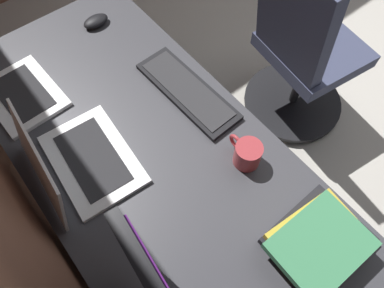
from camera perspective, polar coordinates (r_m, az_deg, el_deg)
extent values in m
cube|color=#38383D|center=(1.13, -2.00, -7.25)|extent=(1.89, 0.73, 0.03)
cylinder|color=silver|center=(1.95, -10.76, 13.24)|extent=(0.05, 0.05, 0.70)
cylinder|color=silver|center=(1.88, -26.25, 3.54)|extent=(0.05, 0.05, 0.70)
cube|color=#38383D|center=(1.48, -3.38, -12.24)|extent=(0.40, 0.50, 0.69)
cube|color=silver|center=(1.53, 4.26, -6.55)|extent=(0.37, 0.01, 0.61)
cube|color=white|center=(1.19, -15.40, -2.34)|extent=(0.36, 0.26, 0.01)
cube|color=#262628|center=(1.18, -15.49, -2.16)|extent=(0.28, 0.17, 0.00)
cube|color=white|center=(1.09, -23.16, -3.20)|extent=(0.34, 0.08, 0.22)
cube|color=#330F14|center=(1.09, -23.16, -3.20)|extent=(0.31, 0.07, 0.18)
cube|color=white|center=(1.41, -25.16, 7.02)|extent=(0.30, 0.24, 0.01)
cube|color=#262628|center=(1.41, -25.29, 7.22)|extent=(0.24, 0.15, 0.00)
cube|color=black|center=(1.29, -0.71, 8.37)|extent=(0.43, 0.16, 0.02)
cube|color=#2D2D30|center=(1.28, -0.72, 8.67)|extent=(0.38, 0.13, 0.00)
ellipsoid|color=black|center=(1.56, -14.98, 18.25)|extent=(0.06, 0.10, 0.03)
cube|color=black|center=(1.10, 19.32, -14.25)|extent=(0.22, 0.26, 0.03)
cube|color=gold|center=(1.08, 19.19, -13.63)|extent=(0.19, 0.25, 0.03)
cube|color=#3D8456|center=(1.04, 19.69, -14.81)|extent=(0.20, 0.25, 0.03)
cylinder|color=#A53338|center=(1.13, 8.79, -1.65)|extent=(0.09, 0.09, 0.09)
torus|color=#A53338|center=(1.14, 6.96, 0.35)|extent=(0.06, 0.01, 0.06)
cube|color=#383D56|center=(1.90, 18.62, 13.99)|extent=(0.49, 0.47, 0.07)
cube|color=#383D56|center=(1.58, 15.82, 18.51)|extent=(0.41, 0.18, 0.50)
cylinder|color=black|center=(2.05, 16.90, 9.89)|extent=(0.05, 0.05, 0.37)
cylinder|color=black|center=(2.21, 15.56, 6.60)|extent=(0.56, 0.56, 0.03)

